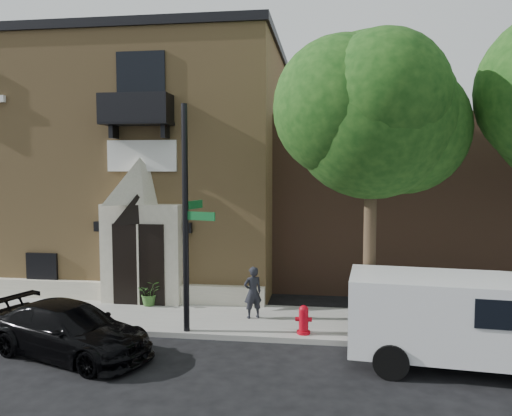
{
  "coord_description": "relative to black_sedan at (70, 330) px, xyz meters",
  "views": [
    {
      "loc": [
        4.86,
        -12.5,
        4.53
      ],
      "look_at": [
        2.84,
        2.0,
        3.34
      ],
      "focal_mm": 35.0,
      "sensor_mm": 36.0,
      "label": 1
    }
  ],
  "objects": [
    {
      "name": "fire_hydrant",
      "position": [
        5.53,
        1.93,
        -0.1
      ],
      "size": [
        0.44,
        0.35,
        0.77
      ],
      "color": "#9D0412",
      "rests_on": "sidewalk"
    },
    {
      "name": "pedestrian_near",
      "position": [
        4.0,
        3.13,
        0.28
      ],
      "size": [
        0.66,
        0.59,
        1.51
      ],
      "primitive_type": "imported",
      "rotation": [
        0.0,
        0.0,
        3.65
      ],
      "color": "black",
      "rests_on": "sidewalk"
    },
    {
      "name": "street_sign",
      "position": [
        2.43,
        1.75,
        2.55
      ],
      "size": [
        0.93,
        1.11,
        6.03
      ],
      "rotation": [
        0.0,
        0.0,
        -0.27
      ],
      "color": "black",
      "rests_on": "sidewalk"
    },
    {
      "name": "church",
      "position": [
        -1.79,
        9.48,
        4.0
      ],
      "size": [
        12.2,
        11.01,
        9.3
      ],
      "color": "#A98450",
      "rests_on": "ground"
    },
    {
      "name": "cargo_van",
      "position": [
        9.39,
        0.48,
        0.53
      ],
      "size": [
        5.28,
        2.56,
        2.08
      ],
      "rotation": [
        0.0,
        0.0,
        -0.1
      ],
      "color": "white",
      "rests_on": "ground"
    },
    {
      "name": "street_tree_left",
      "position": [
        7.22,
        1.88,
        5.24
      ],
      "size": [
        4.97,
        4.38,
        7.77
      ],
      "color": "#38281C",
      "rests_on": "sidewalk"
    },
    {
      "name": "ground",
      "position": [
        1.2,
        1.53,
        -0.63
      ],
      "size": [
        120.0,
        120.0,
        0.0
      ],
      "primitive_type": "plane",
      "color": "black",
      "rests_on": "ground"
    },
    {
      "name": "black_sedan",
      "position": [
        0.0,
        0.0,
        0.0
      ],
      "size": [
        4.69,
        3.09,
        1.26
      ],
      "primitive_type": "imported",
      "rotation": [
        0.0,
        0.0,
        1.24
      ],
      "color": "black",
      "rests_on": "ground"
    },
    {
      "name": "neighbour_building",
      "position": [
        13.2,
        10.53,
        2.57
      ],
      "size": [
        18.0,
        8.0,
        6.4
      ],
      "primitive_type": "cube",
      "color": "brown",
      "rests_on": "ground"
    },
    {
      "name": "sidewalk",
      "position": [
        2.2,
        3.03,
        -0.56
      ],
      "size": [
        42.0,
        3.0,
        0.15
      ],
      "primitive_type": "cube",
      "color": "gray",
      "rests_on": "ground"
    },
    {
      "name": "planter",
      "position": [
        0.57,
        3.98,
        -0.08
      ],
      "size": [
        0.89,
        0.83,
        0.81
      ],
      "primitive_type": "imported",
      "rotation": [
        0.0,
        0.0,
        0.31
      ],
      "color": "#3E6C2E",
      "rests_on": "sidewalk"
    },
    {
      "name": "dumpster",
      "position": [
        9.72,
        1.93,
        0.18
      ],
      "size": [
        2.2,
        1.58,
        1.3
      ],
      "rotation": [
        0.0,
        0.0,
        -0.25
      ],
      "color": "#103C20",
      "rests_on": "sidewalk"
    }
  ]
}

